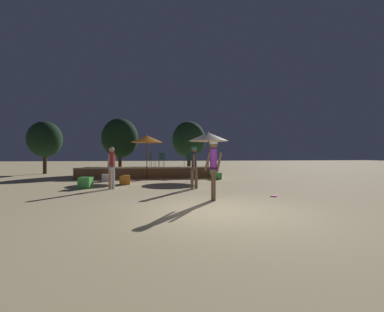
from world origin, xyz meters
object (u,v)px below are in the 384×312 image
at_px(cube_seat_2, 86,183).
at_px(person_1, 194,165).
at_px(cube_seat_1, 125,180).
at_px(bistro_chair_1, 188,158).
at_px(background_tree_1, 120,138).
at_px(person_0, 213,166).
at_px(frisbee_disc, 274,196).
at_px(cube_seat_3, 217,176).
at_px(background_tree_0, 189,140).
at_px(bistro_chair_0, 192,158).
at_px(patio_umbrella_1, 208,137).
at_px(patio_umbrella_0, 147,139).
at_px(background_tree_2, 45,139).
at_px(bistro_chair_3, 162,158).
at_px(bistro_chair_2, 152,158).
at_px(person_2, 112,166).
at_px(cube_seat_0, 106,178).

distance_m(cube_seat_2, person_1, 4.87).
distance_m(cube_seat_1, cube_seat_2, 2.03).
distance_m(bistro_chair_1, background_tree_1, 6.80).
xyz_separation_m(person_0, frisbee_disc, (2.28, 0.43, -1.08)).
height_order(cube_seat_1, cube_seat_3, cube_seat_1).
height_order(cube_seat_3, background_tree_0, background_tree_0).
height_order(bistro_chair_0, background_tree_0, background_tree_0).
height_order(cube_seat_2, background_tree_1, background_tree_1).
distance_m(patio_umbrella_1, person_0, 8.16).
bearing_deg(background_tree_1, patio_umbrella_0, -67.18).
bearing_deg(cube_seat_1, bistro_chair_1, 47.10).
xyz_separation_m(bistro_chair_1, background_tree_2, (-10.76, 4.34, 1.45)).
bearing_deg(background_tree_1, background_tree_2, 179.36).
bearing_deg(bistro_chair_3, bistro_chair_2, -63.18).
relative_size(bistro_chair_1, bistro_chair_3, 1.00).
xyz_separation_m(person_1, person_2, (-3.55, 0.41, -0.04)).
bearing_deg(frisbee_disc, cube_seat_3, 93.34).
distance_m(cube_seat_1, person_1, 3.92).
bearing_deg(cube_seat_2, person_2, -20.03).
xyz_separation_m(cube_seat_3, person_1, (-2.04, -4.12, 0.85)).
xyz_separation_m(cube_seat_2, bistro_chair_1, (5.31, 5.35, 1.01)).
bearing_deg(bistro_chair_1, background_tree_2, -151.37).
relative_size(bistro_chair_1, background_tree_1, 0.20).
xyz_separation_m(cube_seat_2, bistro_chair_0, (5.71, 6.43, 1.01)).
relative_size(person_1, background_tree_0, 0.38).
height_order(bistro_chair_0, background_tree_2, background_tree_2).
xyz_separation_m(person_1, bistro_chair_1, (0.58, 6.19, 0.21)).
height_order(cube_seat_3, bistro_chair_0, bistro_chair_0).
relative_size(patio_umbrella_0, bistro_chair_0, 3.06).
bearing_deg(cube_seat_0, bistro_chair_1, 25.65).
bearing_deg(cube_seat_3, patio_umbrella_1, 114.87).
xyz_separation_m(cube_seat_1, background_tree_1, (-1.27, 8.32, 2.64)).
distance_m(bistro_chair_0, bistro_chair_3, 2.66).
xyz_separation_m(bistro_chair_3, background_tree_1, (-3.23, 4.68, 1.60)).
height_order(cube_seat_2, frisbee_disc, cube_seat_2).
xyz_separation_m(person_2, bistro_chair_2, (1.66, 6.20, 0.25)).
distance_m(person_1, background_tree_0, 14.40).
bearing_deg(cube_seat_3, background_tree_2, 152.31).
bearing_deg(person_1, bistro_chair_3, -65.57).
bearing_deg(person_1, cube_seat_2, 2.45).
relative_size(cube_seat_3, background_tree_0, 0.12).
bearing_deg(patio_umbrella_0, bistro_chair_0, 35.65).
relative_size(cube_seat_0, bistro_chair_3, 0.60).
height_order(cube_seat_2, bistro_chair_1, bistro_chair_1).
distance_m(bistro_chair_0, background_tree_0, 7.15).
bearing_deg(bistro_chair_0, cube_seat_3, -10.78).
relative_size(patio_umbrella_0, person_0, 1.45).
distance_m(frisbee_disc, background_tree_1, 15.01).
xyz_separation_m(patio_umbrella_0, patio_umbrella_1, (3.85, -0.15, 0.16)).
bearing_deg(background_tree_1, cube_seat_1, -81.29).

